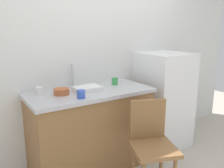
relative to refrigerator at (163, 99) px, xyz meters
name	(u,v)px	position (x,y,z in m)	size (l,w,h in m)	color
back_wall	(97,54)	(-0.81, 0.36, 0.62)	(4.80, 0.10, 2.49)	silver
cabinet_base	(91,131)	(-1.10, 0.01, -0.19)	(1.31, 0.60, 0.87)	olive
countertop	(90,92)	(-1.10, 0.01, 0.26)	(1.35, 0.64, 0.04)	#B7B7BC
faucet	(73,76)	(-1.19, 0.26, 0.41)	(0.02, 0.02, 0.26)	#B7B7BC
refrigerator	(163,99)	(0.00, 0.00, 0.00)	(0.60, 0.61, 1.25)	white
chair	(151,143)	(-0.80, -0.66, -0.13)	(0.52, 0.52, 0.89)	olive
dish_tray	(87,89)	(-1.13, 0.00, 0.31)	(0.28, 0.20, 0.05)	white
terracotta_bowl	(61,92)	(-1.41, 0.02, 0.31)	(0.16, 0.16, 0.06)	#B25B33
cup_blue	(81,94)	(-1.30, -0.20, 0.32)	(0.08, 0.08, 0.08)	blue
cup_white	(39,91)	(-1.60, 0.16, 0.32)	(0.07, 0.07, 0.07)	white
cup_green	(115,81)	(-0.72, 0.09, 0.32)	(0.07, 0.07, 0.08)	green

